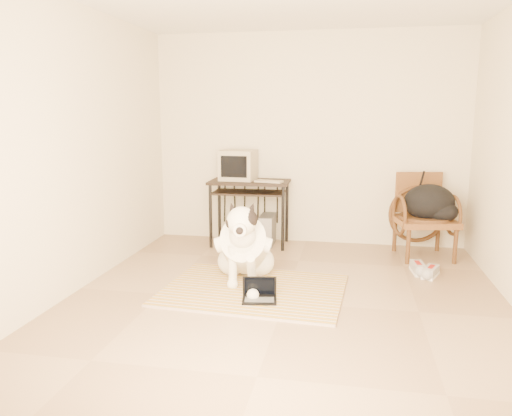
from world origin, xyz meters
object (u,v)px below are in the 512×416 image
(laptop, at_px, (259,294))
(backpack, at_px, (431,204))
(crt_monitor, at_px, (238,165))
(rattan_chair, at_px, (423,215))
(pc_tower, at_px, (267,230))
(dog, at_px, (245,247))
(computer_desk, at_px, (249,190))

(laptop, relative_size, backpack, 0.56)
(laptop, distance_m, crt_monitor, 2.32)
(crt_monitor, distance_m, rattan_chair, 2.35)
(laptop, height_order, backpack, backpack)
(pc_tower, bearing_deg, crt_monitor, 179.44)
(dog, relative_size, crt_monitor, 2.70)
(computer_desk, height_order, crt_monitor, crt_monitor)
(pc_tower, height_order, rattan_chair, rattan_chair)
(pc_tower, bearing_deg, backpack, -7.72)
(dog, height_order, rattan_chair, rattan_chair)
(computer_desk, height_order, backpack, backpack)
(backpack, bearing_deg, crt_monitor, 173.43)
(rattan_chair, bearing_deg, pc_tower, 174.66)
(computer_desk, height_order, rattan_chair, rattan_chair)
(laptop, xyz_separation_m, backpack, (1.71, 1.74, 0.58))
(crt_monitor, relative_size, backpack, 0.75)
(rattan_chair, xyz_separation_m, backpack, (0.07, -0.09, 0.15))
(computer_desk, distance_m, backpack, 2.21)
(crt_monitor, distance_m, pc_tower, 0.92)
(pc_tower, xyz_separation_m, rattan_chair, (1.90, -0.18, 0.30))
(computer_desk, relative_size, crt_monitor, 2.27)
(computer_desk, xyz_separation_m, rattan_chair, (2.13, -0.12, -0.23))
(computer_desk, bearing_deg, rattan_chair, -3.20)
(laptop, bearing_deg, rattan_chair, 48.15)
(computer_desk, height_order, pc_tower, computer_desk)
(laptop, bearing_deg, backpack, 45.57)
(dog, relative_size, laptop, 3.58)
(rattan_chair, bearing_deg, computer_desk, 176.80)
(laptop, xyz_separation_m, computer_desk, (-0.49, 1.95, 0.65))
(backpack, bearing_deg, dog, -148.24)
(rattan_chair, bearing_deg, backpack, -52.96)
(laptop, bearing_deg, pc_tower, 97.43)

